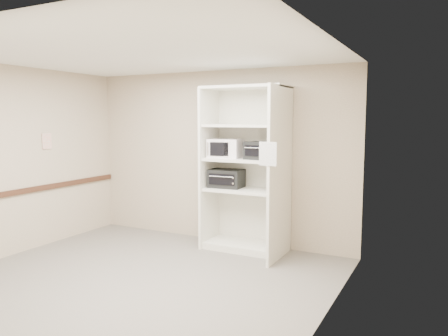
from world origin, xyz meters
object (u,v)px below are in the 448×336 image
at_px(shelving_unit, 248,175).
at_px(microwave, 225,148).
at_px(toaster_oven_upper, 262,151).
at_px(toaster_oven_lower, 226,178).

relative_size(shelving_unit, microwave, 5.19).
height_order(microwave, toaster_oven_upper, microwave).
xyz_separation_m(microwave, toaster_oven_lower, (0.01, 0.02, -0.45)).
xyz_separation_m(toaster_oven_upper, toaster_oven_lower, (-0.58, 0.02, -0.44)).
height_order(shelving_unit, microwave, shelving_unit).
relative_size(microwave, toaster_oven_lower, 0.95).
bearing_deg(shelving_unit, microwave, -176.69).
distance_m(shelving_unit, toaster_oven_lower, 0.37).
bearing_deg(toaster_oven_lower, toaster_oven_upper, -6.58).
distance_m(shelving_unit, microwave, 0.53).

